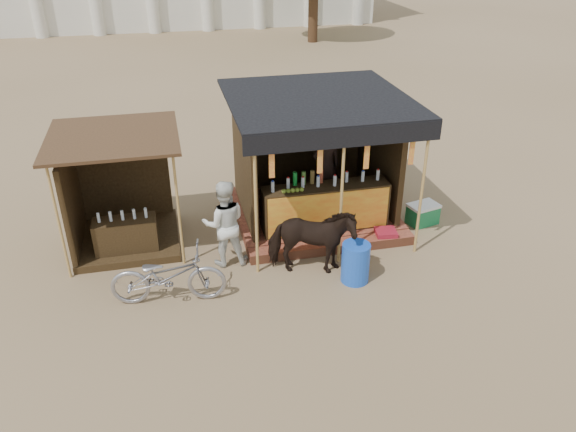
{
  "coord_description": "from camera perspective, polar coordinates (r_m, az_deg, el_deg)",
  "views": [
    {
      "loc": [
        -2.02,
        -7.22,
        6.02
      ],
      "look_at": [
        0.0,
        1.6,
        1.1
      ],
      "focal_mm": 35.0,
      "sensor_mm": 36.0,
      "label": 1
    }
  ],
  "objects": [
    {
      "name": "main_stall",
      "position": [
        12.09,
        2.85,
        4.11
      ],
      "size": [
        3.6,
        3.61,
        2.78
      ],
      "color": "brown",
      "rests_on": "ground"
    },
    {
      "name": "secondary_stall",
      "position": [
        11.72,
        -17.14,
        1.0
      ],
      "size": [
        2.4,
        2.4,
        2.38
      ],
      "color": "#392815",
      "rests_on": "ground"
    },
    {
      "name": "bystander",
      "position": [
        10.6,
        -6.48,
        -0.77
      ],
      "size": [
        0.88,
        0.7,
        1.73
      ],
      "primitive_type": "imported",
      "rotation": [
        0.0,
        0.0,
        3.09
      ],
      "color": "silver",
      "rests_on": "ground"
    },
    {
      "name": "motorbike",
      "position": [
        9.9,
        -12.09,
        -5.97
      ],
      "size": [
        2.04,
        0.92,
        1.04
      ],
      "primitive_type": "imported",
      "rotation": [
        0.0,
        0.0,
        1.45
      ],
      "color": "#94939B",
      "rests_on": "ground"
    },
    {
      "name": "ground",
      "position": [
        9.61,
        2.17,
        -10.25
      ],
      "size": [
        120.0,
        120.0,
        0.0
      ],
      "primitive_type": "plane",
      "color": "#846B4C",
      "rests_on": "ground"
    },
    {
      "name": "blue_barrel",
      "position": [
        10.34,
        6.86,
        -4.73
      ],
      "size": [
        0.55,
        0.55,
        0.77
      ],
      "primitive_type": "cylinder",
      "rotation": [
        0.0,
        0.0,
        -0.07
      ],
      "color": "blue",
      "rests_on": "ground"
    },
    {
      "name": "cooler",
      "position": [
        12.56,
        13.53,
        0.22
      ],
      "size": [
        0.73,
        0.58,
        0.46
      ],
      "color": "#19743F",
      "rests_on": "ground"
    },
    {
      "name": "red_crate",
      "position": [
        11.7,
        9.87,
        -2.06
      ],
      "size": [
        0.47,
        0.44,
        0.29
      ],
      "primitive_type": "cube",
      "rotation": [
        0.0,
        0.0,
        -0.13
      ],
      "color": "maroon",
      "rests_on": "ground"
    },
    {
      "name": "cow",
      "position": [
        10.33,
        2.37,
        -2.6
      ],
      "size": [
        1.76,
        1.14,
        1.37
      ],
      "primitive_type": "imported",
      "rotation": [
        0.0,
        0.0,
        1.31
      ],
      "color": "black",
      "rests_on": "ground"
    }
  ]
}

